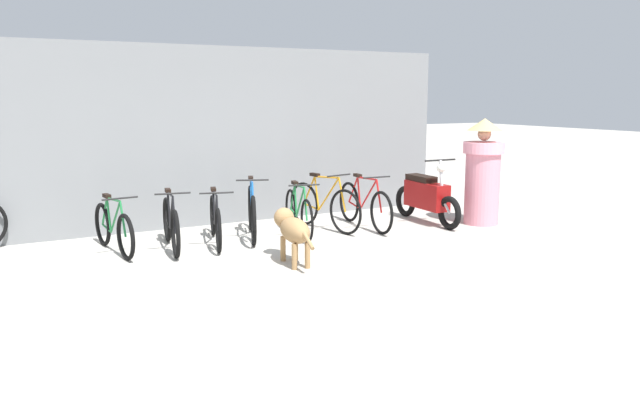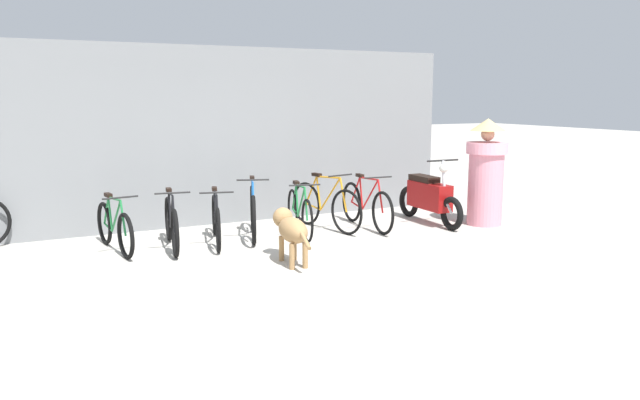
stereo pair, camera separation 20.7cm
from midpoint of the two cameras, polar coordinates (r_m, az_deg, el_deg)
name	(u,v)px [view 1 (the left image)]	position (r m, az deg, el deg)	size (l,w,h in m)	color
ground_plane	(312,270)	(7.61, -1.49, -6.39)	(60.00, 60.00, 0.00)	#ADA89E
shop_wall_back	(220,136)	(10.32, -9.69, 5.77)	(8.24, 0.20, 2.86)	slate
bicycle_0	(114,229)	(8.82, -19.00, -2.51)	(0.46, 1.58, 0.80)	black
bicycle_1	(171,225)	(8.78, -14.13, -2.22)	(0.46, 1.63, 0.84)	black
bicycle_2	(215,221)	(8.99, -10.20, -1.87)	(0.56, 1.65, 0.80)	black
bicycle_3	(252,213)	(9.28, -6.88, -1.16)	(0.65, 1.61, 0.92)	black
bicycle_4	(298,213)	(9.39, -2.62, -1.16)	(0.49, 1.58, 0.82)	black
bicycle_5	(324,206)	(9.77, -0.25, -0.55)	(0.50, 1.65, 0.90)	black
bicycle_6	(364,205)	(9.93, 3.49, -0.51)	(0.46, 1.75, 0.87)	black
motorcycle	(426,197)	(10.42, 9.15, 0.29)	(0.58, 1.77, 1.09)	black
stray_dog	(293,229)	(7.82, -3.29, -2.67)	(0.38, 1.22, 0.65)	#997247
person_in_robes	(483,171)	(10.45, 14.11, 2.56)	(0.93, 0.93, 1.72)	pink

